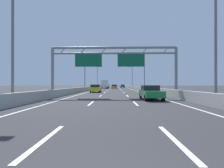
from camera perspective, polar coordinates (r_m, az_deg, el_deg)
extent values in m
plane|color=#2D2D30|center=(101.15, 0.98, -1.01)|extent=(260.00, 260.00, 0.00)
cube|color=white|center=(5.27, -21.83, -17.11)|extent=(0.16, 3.00, 0.01)
cube|color=white|center=(13.87, -7.11, -6.51)|extent=(0.16, 3.00, 0.01)
cube|color=white|center=(22.78, -3.88, -4.01)|extent=(0.16, 3.00, 0.01)
cube|color=white|center=(31.74, -2.48, -2.92)|extent=(0.16, 3.00, 0.01)
cube|color=white|center=(40.72, -1.69, -2.30)|extent=(0.16, 3.00, 0.01)
cube|color=white|center=(49.70, -1.19, -1.91)|extent=(0.16, 3.00, 0.01)
cube|color=white|center=(58.69, -0.85, -1.64)|extent=(0.16, 3.00, 0.01)
cube|color=white|center=(67.69, -0.59, -1.44)|extent=(0.16, 3.00, 0.01)
cube|color=white|center=(76.68, -0.40, -1.29)|extent=(0.16, 3.00, 0.01)
cube|color=white|center=(85.68, -0.25, -1.17)|extent=(0.16, 3.00, 0.01)
cube|color=white|center=(94.67, -0.12, -1.07)|extent=(0.16, 3.00, 0.01)
cube|color=white|center=(103.67, -0.02, -0.99)|extent=(0.16, 3.00, 0.01)
cube|color=white|center=(112.67, 0.07, -0.92)|extent=(0.16, 3.00, 0.01)
cube|color=white|center=(121.67, 0.14, -0.86)|extent=(0.16, 3.00, 0.01)
cube|color=white|center=(130.67, 0.21, -0.81)|extent=(0.16, 3.00, 0.01)
cube|color=white|center=(139.66, 0.26, -0.77)|extent=(0.16, 3.00, 0.01)
cube|color=white|center=(148.66, 0.31, -0.73)|extent=(0.16, 3.00, 0.01)
cube|color=white|center=(157.66, 0.35, -0.70)|extent=(0.16, 3.00, 0.01)
cube|color=white|center=(5.16, 20.56, -17.48)|extent=(0.16, 3.00, 0.01)
cube|color=white|center=(13.83, 7.93, -6.52)|extent=(0.16, 3.00, 0.01)
cube|color=white|center=(22.75, 5.21, -4.01)|extent=(0.16, 3.00, 0.01)
cube|color=white|center=(31.72, 4.04, -2.92)|extent=(0.16, 3.00, 0.01)
cube|color=white|center=(40.70, 3.38, -2.30)|extent=(0.16, 3.00, 0.01)
cube|color=white|center=(49.69, 2.96, -1.91)|extent=(0.16, 3.00, 0.01)
cube|color=white|center=(58.69, 2.67, -1.64)|extent=(0.16, 3.00, 0.01)
cube|color=white|center=(67.68, 2.46, -1.44)|extent=(0.16, 3.00, 0.01)
cube|color=white|center=(76.68, 2.29, -1.29)|extent=(0.16, 3.00, 0.01)
cube|color=white|center=(85.67, 2.16, -1.17)|extent=(0.16, 3.00, 0.01)
cube|color=white|center=(94.67, 2.06, -1.07)|extent=(0.16, 3.00, 0.01)
cube|color=white|center=(103.67, 1.97, -0.99)|extent=(0.16, 3.00, 0.01)
cube|color=white|center=(112.66, 1.90, -0.92)|extent=(0.16, 3.00, 0.01)
cube|color=white|center=(121.66, 1.84, -0.86)|extent=(0.16, 3.00, 0.01)
cube|color=white|center=(130.66, 1.78, -0.81)|extent=(0.16, 3.00, 0.01)
cube|color=white|center=(139.66, 1.74, -0.77)|extent=(0.16, 3.00, 0.01)
cube|color=white|center=(148.66, 1.70, -0.73)|extent=(0.16, 3.00, 0.01)
cube|color=white|center=(157.66, 1.66, -0.70)|extent=(0.16, 3.00, 0.01)
cube|color=white|center=(89.32, -2.41, -1.12)|extent=(0.16, 176.00, 0.01)
cube|color=white|center=(89.30, 4.33, -1.12)|extent=(0.16, 176.00, 0.01)
cube|color=#9E9E99|center=(111.37, -2.57, -0.69)|extent=(0.45, 220.00, 0.95)
cube|color=#9E9E99|center=(111.35, 4.54, -0.69)|extent=(0.45, 220.00, 0.95)
cylinder|color=gray|center=(22.81, -19.46, 3.78)|extent=(0.36, 0.36, 6.20)
cylinder|color=gray|center=(22.70, 20.84, 3.80)|extent=(0.36, 0.36, 6.20)
cylinder|color=gray|center=(21.82, 0.64, 12.18)|extent=(15.65, 0.32, 0.32)
cylinder|color=gray|center=(21.68, 0.64, 10.38)|extent=(15.65, 0.26, 0.26)
cylinder|color=gray|center=(22.75, -16.32, 10.78)|extent=(0.74, 0.10, 0.74)
cylinder|color=gray|center=(22.12, -9.74, 11.09)|extent=(0.74, 0.10, 0.74)
cylinder|color=gray|center=(21.79, -2.86, 11.26)|extent=(0.74, 0.10, 0.74)
cylinder|color=gray|center=(21.78, 4.14, 11.27)|extent=(0.74, 0.10, 0.74)
cylinder|color=gray|center=(22.07, 11.05, 11.12)|extent=(0.74, 0.10, 0.74)
cylinder|color=gray|center=(22.66, 17.67, 10.82)|extent=(0.74, 0.10, 0.74)
cube|color=#0F5B3D|center=(21.80, -7.97, 7.92)|extent=(3.40, 0.12, 1.60)
cube|color=#0F5B3D|center=(21.63, 6.46, 7.99)|extent=(3.40, 0.12, 1.60)
cylinder|color=slate|center=(15.32, -30.56, 11.96)|extent=(0.20, 0.20, 9.50)
cylinder|color=slate|center=(15.16, 31.64, 12.09)|extent=(0.20, 0.20, 9.50)
cylinder|color=slate|center=(44.32, -9.17, 4.01)|extent=(0.20, 0.20, 9.50)
cylinder|color=slate|center=(44.71, -7.76, 9.92)|extent=(2.20, 0.12, 0.12)
cube|color=#F2EAC6|center=(44.54, -6.34, 9.83)|extent=(0.56, 0.28, 0.20)
cylinder|color=slate|center=(44.27, 10.90, 4.02)|extent=(0.20, 0.20, 9.50)
cylinder|color=slate|center=(44.67, 9.48, 9.93)|extent=(2.20, 0.12, 0.12)
cube|color=#F2EAC6|center=(44.50, 8.06, 9.83)|extent=(0.56, 0.28, 0.20)
cylinder|color=slate|center=(74.74, -4.98, 2.32)|extent=(0.20, 0.20, 9.50)
cylinder|color=slate|center=(74.97, -4.13, 5.84)|extent=(2.20, 0.12, 0.12)
cube|color=#F2EAC6|center=(74.87, -3.29, 5.77)|extent=(0.56, 0.28, 0.20)
cylinder|color=slate|center=(74.71, 6.86, 2.32)|extent=(0.20, 0.20, 9.50)
cylinder|color=slate|center=(74.94, 6.02, 5.84)|extent=(2.20, 0.12, 0.12)
cube|color=#F2EAC6|center=(74.84, 5.18, 5.77)|extent=(0.56, 0.28, 0.20)
cube|color=yellow|center=(33.42, -5.50, -1.65)|extent=(1.86, 4.54, 0.68)
cube|color=black|center=(32.77, -5.63, -0.63)|extent=(1.64, 2.15, 0.52)
cylinder|color=black|center=(35.24, -6.51, -2.13)|extent=(0.22, 0.64, 0.64)
cylinder|color=black|center=(35.06, -3.85, -2.14)|extent=(0.22, 0.64, 0.64)
cylinder|color=black|center=(31.84, -7.33, -2.34)|extent=(0.22, 0.64, 0.64)
cylinder|color=black|center=(31.64, -4.38, -2.35)|extent=(0.22, 0.64, 0.64)
cube|color=silver|center=(80.95, 1.08, -0.78)|extent=(1.86, 4.28, 0.62)
cube|color=black|center=(80.52, 1.08, -0.41)|extent=(1.64, 1.94, 0.44)
cylinder|color=black|center=(82.55, 0.51, -0.99)|extent=(0.22, 0.64, 0.64)
cylinder|color=black|center=(82.55, 1.65, -0.99)|extent=(0.22, 0.64, 0.64)
cylinder|color=black|center=(79.37, 0.49, -1.02)|extent=(0.22, 0.64, 0.64)
cylinder|color=black|center=(79.37, 1.68, -1.02)|extent=(0.22, 0.64, 0.64)
cube|color=#1E7A38|center=(17.44, 13.01, -3.15)|extent=(1.81, 4.18, 0.61)
cube|color=black|center=(17.83, 12.73, -1.27)|extent=(1.59, 1.80, 0.52)
cylinder|color=black|center=(18.83, 9.66, -3.86)|extent=(0.22, 0.64, 0.64)
cylinder|color=black|center=(19.13, 14.39, -3.80)|extent=(0.22, 0.64, 0.64)
cylinder|color=black|center=(15.80, 11.34, -4.58)|extent=(0.22, 0.64, 0.64)
cylinder|color=black|center=(16.16, 16.91, -4.48)|extent=(0.22, 0.64, 0.64)
cube|color=#2347AD|center=(75.52, 3.59, -0.82)|extent=(1.87, 4.27, 0.65)
cube|color=black|center=(75.15, 3.60, -0.39)|extent=(1.65, 1.75, 0.49)
cylinder|color=black|center=(77.07, 2.93, -1.05)|extent=(0.22, 0.64, 0.64)
cylinder|color=black|center=(77.14, 4.15, -1.05)|extent=(0.22, 0.64, 0.64)
cylinder|color=black|center=(73.91, 3.01, -1.09)|extent=(0.22, 0.64, 0.64)
cylinder|color=black|center=(73.98, 4.29, -1.09)|extent=(0.22, 0.64, 0.64)
cube|color=red|center=(95.40, 0.86, -0.68)|extent=(1.77, 4.49, 0.64)
cube|color=black|center=(95.26, 0.86, -0.36)|extent=(1.55, 1.82, 0.43)
cylinder|color=black|center=(97.11, 0.41, -0.86)|extent=(0.22, 0.64, 0.64)
cylinder|color=black|center=(97.10, 1.32, -0.86)|extent=(0.22, 0.64, 0.64)
cylinder|color=black|center=(93.71, 0.38, -0.89)|extent=(0.22, 0.64, 0.64)
cylinder|color=black|center=(93.71, 1.33, -0.89)|extent=(0.22, 0.64, 0.64)
cube|color=black|center=(77.74, -1.72, -0.78)|extent=(1.79, 4.69, 0.70)
cube|color=black|center=(77.82, -1.72, -0.33)|extent=(1.58, 2.22, 0.53)
cylinder|color=black|center=(79.58, -2.22, -1.02)|extent=(0.22, 0.64, 0.64)
cylinder|color=black|center=(79.51, -1.09, -1.02)|extent=(0.22, 0.64, 0.64)
cylinder|color=black|center=(75.99, -2.38, -1.06)|extent=(0.22, 0.64, 0.64)
cylinder|color=black|center=(75.92, -1.20, -1.06)|extent=(0.22, 0.64, 0.64)
cube|color=orange|center=(58.64, 0.72, -1.02)|extent=(1.73, 4.48, 0.65)
cube|color=black|center=(58.43, 0.72, -0.45)|extent=(1.52, 1.83, 0.51)
cylinder|color=black|center=(60.34, 0.02, -1.30)|extent=(0.22, 0.64, 0.64)
cylinder|color=black|center=(60.33, 1.45, -1.30)|extent=(0.22, 0.64, 0.64)
cylinder|color=black|center=(56.96, -0.05, -1.37)|extent=(0.22, 0.64, 0.64)
cylinder|color=black|center=(56.95, 1.48, -1.37)|extent=(0.22, 0.64, 0.64)
cube|color=silver|center=(69.45, -2.24, -0.18)|extent=(2.41, 2.44, 2.03)
cube|color=silver|center=(65.00, -2.47, 0.07)|extent=(2.41, 6.07, 2.59)
cylinder|color=black|center=(69.84, -3.10, -1.01)|extent=(0.28, 0.96, 0.96)
cylinder|color=black|center=(69.72, -1.35, -1.01)|extent=(0.28, 0.96, 0.96)
cylinder|color=black|center=(63.46, -3.52, -1.10)|extent=(0.28, 0.96, 0.96)
cylinder|color=black|center=(63.32, -1.60, -1.10)|extent=(0.28, 0.96, 0.96)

